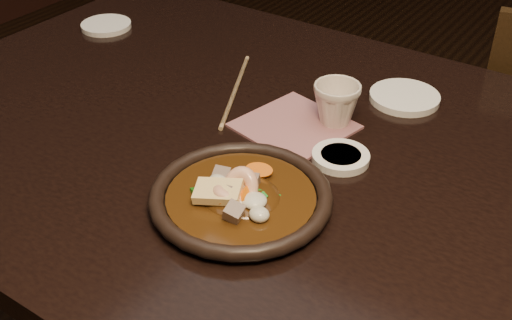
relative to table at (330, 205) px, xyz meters
The scene contains 9 objects.
table is the anchor object (origin of this frame).
plate 0.19m from the table, 110.77° to the right, with size 0.25×0.25×0.03m.
stirfry 0.20m from the table, 110.87° to the right, with size 0.13×0.14×0.06m.
soy_dish 0.08m from the table, 80.40° to the left, with size 0.09×0.09×0.01m, color white.
saucer_left 0.69m from the table, 164.72° to the left, with size 0.11×0.11×0.01m, color white.
saucer_right 0.26m from the table, 88.26° to the left, with size 0.12×0.12×0.01m, color white.
tea_cup 0.17m from the table, 117.60° to the left, with size 0.08×0.07×0.08m, color beige.
chopsticks 0.29m from the table, 158.22° to the left, with size 0.12×0.25×0.01m.
napkin 0.14m from the table, 150.71° to the left, with size 0.16×0.16×0.00m, color #945B60.
Camera 1 is at (0.35, -0.72, 1.31)m, focal length 45.00 mm.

